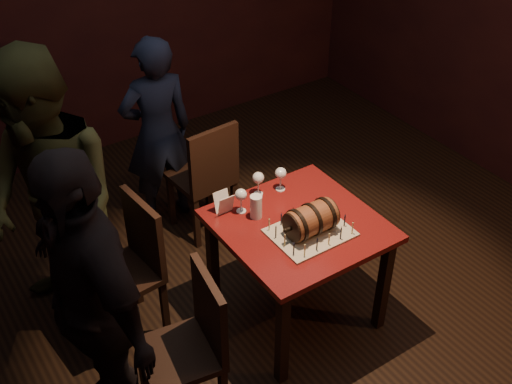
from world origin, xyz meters
TOP-DOWN VIEW (x-y plane):
  - room_shell at (0.00, 0.00)m, footprint 5.04×5.04m
  - pub_table at (0.12, -0.12)m, footprint 0.90×0.90m
  - cake_board at (0.11, -0.23)m, footprint 0.45×0.35m
  - barrel_cake at (0.11, -0.23)m, footprint 0.34×0.20m
  - birthday_candles at (0.11, -0.23)m, footprint 0.40×0.30m
  - wine_glass_left at (-0.11, 0.16)m, footprint 0.07×0.07m
  - wine_glass_mid at (0.08, 0.25)m, footprint 0.07×0.07m
  - wine_glass_right at (0.22, 0.22)m, footprint 0.07×0.07m
  - pint_of_ale at (-0.06, 0.07)m, footprint 0.07×0.07m
  - menu_card at (-0.19, 0.21)m, footprint 0.10×0.05m
  - chair_back at (0.08, 0.92)m, footprint 0.43×0.43m
  - chair_left_rear at (-0.76, 0.36)m, footprint 0.43×0.43m
  - chair_left_front at (-0.75, -0.37)m, footprint 0.46×0.46m
  - person_back at (-0.10, 1.30)m, footprint 0.57×0.41m
  - person_left_rear at (-1.08, 0.60)m, footprint 0.88×1.03m
  - person_left_front at (-1.18, -0.17)m, footprint 0.54×1.07m

SIDE VIEW (x-z plane):
  - chair_back at x=0.08m, z-range 0.06..0.99m
  - chair_left_rear at x=-0.76m, z-range 0.06..0.99m
  - chair_left_front at x=-0.75m, z-range 0.06..0.99m
  - pub_table at x=0.12m, z-range 0.27..1.02m
  - person_back at x=-0.10m, z-range 0.00..1.47m
  - cake_board at x=0.11m, z-range 0.75..0.76m
  - birthday_candles at x=0.11m, z-range 0.76..0.85m
  - menu_card at x=-0.19m, z-range 0.75..0.88m
  - pint_of_ale at x=-0.06m, z-range 0.75..0.90m
  - barrel_cake at x=0.11m, z-range 0.75..0.95m
  - wine_glass_mid at x=0.08m, z-range 0.79..0.95m
  - wine_glass_left at x=-0.11m, z-range 0.79..0.95m
  - wine_glass_right at x=0.22m, z-range 0.79..0.95m
  - person_left_front at x=-1.18m, z-range 0.00..1.74m
  - person_left_rear at x=-1.08m, z-range 0.00..1.85m
  - room_shell at x=0.00m, z-range 0.00..2.80m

